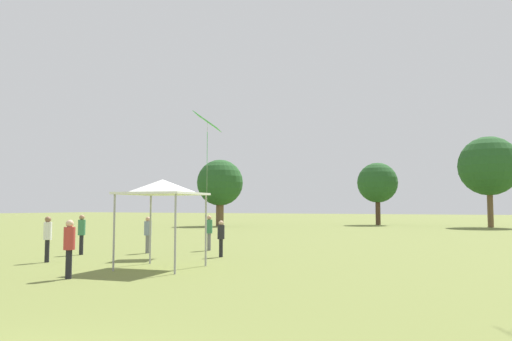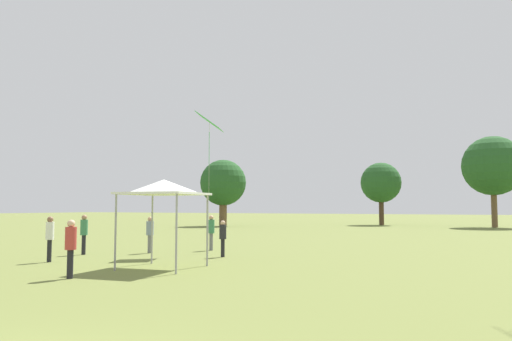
{
  "view_description": "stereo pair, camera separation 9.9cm",
  "coord_description": "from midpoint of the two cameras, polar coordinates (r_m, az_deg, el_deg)",
  "views": [
    {
      "loc": [
        5.69,
        -3.65,
        2.2
      ],
      "look_at": [
        0.18,
        7.31,
        3.1
      ],
      "focal_mm": 35.0,
      "sensor_mm": 36.0,
      "label": 1
    },
    {
      "loc": [
        5.78,
        -3.61,
        2.2
      ],
      "look_at": [
        0.18,
        7.31,
        3.1
      ],
      "focal_mm": 35.0,
      "sensor_mm": 36.0,
      "label": 2
    }
  ],
  "objects": [
    {
      "name": "canopy_tent",
      "position": [
        18.38,
        -10.8,
        -1.96
      ],
      "size": [
        2.96,
        2.96,
        3.19
      ],
      "rotation": [
        0.0,
        0.0,
        0.13
      ],
      "color": "white",
      "rests_on": "ground"
    },
    {
      "name": "person_standing_4",
      "position": [
        25.55,
        -5.49,
        -6.7
      ],
      "size": [
        0.45,
        0.45,
        1.77
      ],
      "rotation": [
        0.0,
        0.0,
        1.01
      ],
      "color": "slate",
      "rests_on": "ground"
    },
    {
      "name": "person_standing_6",
      "position": [
        24.52,
        -12.38,
        -6.81
      ],
      "size": [
        0.45,
        0.45,
        1.73
      ],
      "rotation": [
        0.0,
        0.0,
        3.5
      ],
      "color": "slate",
      "rests_on": "ground"
    },
    {
      "name": "person_standing_2",
      "position": [
        22.19,
        -4.15,
        -7.37
      ],
      "size": [
        0.43,
        0.43,
        1.6
      ],
      "rotation": [
        0.0,
        0.0,
        4.03
      ],
      "color": "black",
      "rests_on": "ground"
    },
    {
      "name": "person_standing_0",
      "position": [
        21.72,
        -22.84,
        -6.74
      ],
      "size": [
        0.42,
        0.42,
        1.82
      ],
      "rotation": [
        0.0,
        0.0,
        1.99
      ],
      "color": "black",
      "rests_on": "ground"
    },
    {
      "name": "person_standing_3",
      "position": [
        16.54,
        -20.73,
        -7.78
      ],
      "size": [
        0.35,
        0.35,
        1.8
      ],
      "rotation": [
        0.0,
        0.0,
        1.56
      ],
      "color": "black",
      "rests_on": "ground"
    },
    {
      "name": "distant_tree_3",
      "position": [
        57.66,
        -4.19,
        -1.44
      ],
      "size": [
        5.3,
        5.3,
        7.65
      ],
      "color": "brown",
      "rests_on": "ground"
    },
    {
      "name": "distant_tree_0",
      "position": [
        59.81,
        25.03,
        0.46
      ],
      "size": [
        6.44,
        6.44,
        9.88
      ],
      "color": "brown",
      "rests_on": "ground"
    },
    {
      "name": "distant_tree_2",
      "position": [
        63.08,
        13.67,
        -1.39
      ],
      "size": [
        4.91,
        4.91,
        7.63
      ],
      "color": "#473323",
      "rests_on": "ground"
    },
    {
      "name": "person_standing_1",
      "position": [
        24.53,
        -19.41,
        -6.49
      ],
      "size": [
        0.43,
        0.43,
        1.83
      ],
      "rotation": [
        0.0,
        0.0,
        3.52
      ],
      "color": "black",
      "rests_on": "ground"
    },
    {
      "name": "kite_5",
      "position": [
        24.49,
        -5.7,
        5.4
      ],
      "size": [
        1.63,
        1.77,
        6.77
      ],
      "rotation": [
        0.0,
        0.0,
        1.17
      ],
      "color": "green",
      "rests_on": "ground"
    }
  ]
}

